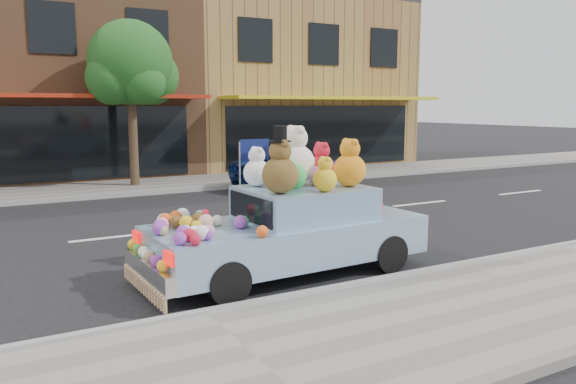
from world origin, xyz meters
TOP-DOWN VIEW (x-y plane):
  - ground at (0.00, 0.00)m, footprint 120.00×120.00m
  - near_sidewalk at (0.00, -6.50)m, footprint 60.00×3.00m
  - far_sidewalk at (0.00, 6.50)m, footprint 60.00×3.00m
  - near_kerb at (0.00, -5.00)m, footprint 60.00×0.12m
  - far_kerb at (0.00, 5.00)m, footprint 60.00×0.12m
  - storefront_mid at (0.00, 11.97)m, footprint 10.00×9.80m
  - storefront_right at (10.00, 11.97)m, footprint 10.00×9.80m
  - street_tree at (2.03, 6.55)m, footprint 3.00×2.70m
  - car_blue at (6.76, 4.34)m, footprint 4.86×3.02m
  - art_car at (1.87, -3.80)m, footprint 4.56×1.95m

SIDE VIEW (x-z plane):
  - ground at x=0.00m, z-range 0.00..0.00m
  - near_sidewalk at x=0.00m, z-range 0.00..0.12m
  - far_sidewalk at x=0.00m, z-range 0.00..0.12m
  - near_kerb at x=0.00m, z-range 0.00..0.13m
  - far_kerb at x=0.00m, z-range 0.00..0.13m
  - car_blue at x=6.76m, z-range 0.00..1.25m
  - art_car at x=1.87m, z-range -0.34..1.99m
  - storefront_mid at x=0.00m, z-range -0.01..7.29m
  - storefront_right at x=10.00m, z-range -0.01..7.29m
  - street_tree at x=2.03m, z-range 1.08..6.30m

